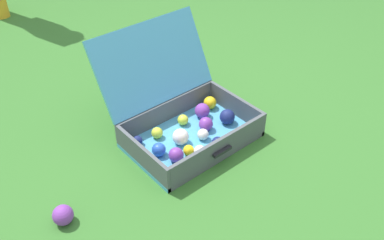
% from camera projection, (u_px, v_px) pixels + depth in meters
% --- Properties ---
extents(ground_plane, '(16.00, 16.00, 0.00)m').
position_uv_depth(ground_plane, '(197.00, 138.00, 2.20)').
color(ground_plane, '#336B28').
extents(open_suitcase, '(0.64, 0.65, 0.52)m').
position_uv_depth(open_suitcase, '(183.00, 116.00, 2.16)').
color(open_suitcase, '#4799C6').
rests_on(open_suitcase, ground).
extents(stray_ball_on_grass, '(0.09, 0.09, 0.09)m').
position_uv_depth(stray_ball_on_grass, '(63.00, 215.00, 1.74)').
color(stray_ball_on_grass, purple).
rests_on(stray_ball_on_grass, ground).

